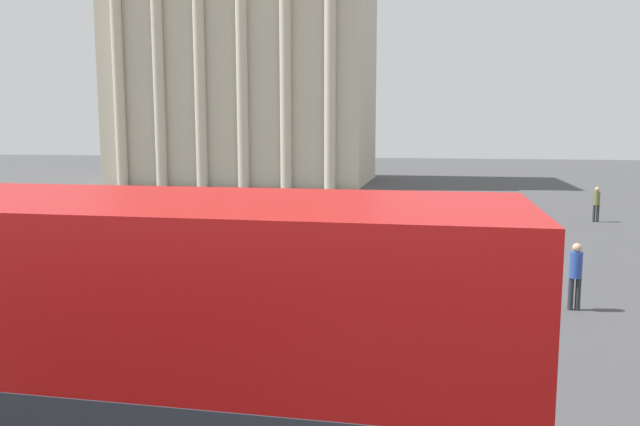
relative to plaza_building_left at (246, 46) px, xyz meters
name	(u,v)px	position (x,y,z in m)	size (l,w,h in m)	color
plaza_building_left	(246,46)	(0.00, 0.00, 0.00)	(22.73, 14.07, 24.25)	beige
pedestrian_blue	(576,271)	(20.93, -37.93, -11.06)	(0.32, 0.32, 1.81)	#282B33
pedestrian_olive	(597,202)	(25.32, -21.06, -11.06)	(0.32, 0.32, 1.81)	#282B33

